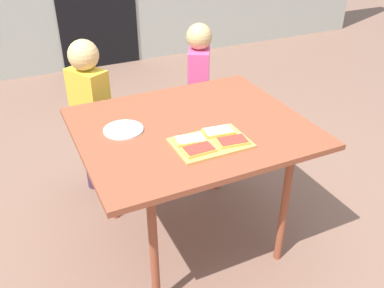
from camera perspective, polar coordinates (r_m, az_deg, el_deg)
name	(u,v)px	position (r m, az deg, el deg)	size (l,w,h in m)	color
ground_plane	(192,236)	(2.57, -0.04, -12.42)	(16.00, 16.00, 0.00)	#846150
dining_table	(192,136)	(2.15, -0.04, 1.08)	(1.15, 0.97, 0.76)	brown
cutting_board	(211,143)	(1.96, 2.67, 0.15)	(0.35, 0.24, 0.01)	gold
pizza_slice_near_right	(233,141)	(1.95, 5.58, 0.40)	(0.16, 0.11, 0.02)	gold
pizza_slice_near_left	(199,149)	(1.88, 0.96, -0.75)	(0.15, 0.09, 0.02)	gold
pizza_slice_far_left	(190,140)	(1.95, -0.23, 0.62)	(0.16, 0.11, 0.02)	gold
pizza_slice_far_right	(219,131)	(2.03, 3.66, 1.76)	(0.15, 0.11, 0.02)	gold
plate_white_left	(123,130)	(2.09, -9.37, 1.95)	(0.20, 0.20, 0.01)	white
child_left	(91,110)	(2.67, -13.67, 4.59)	(0.24, 0.28, 1.06)	#472943
child_right	(199,87)	(2.94, 0.93, 7.79)	(0.24, 0.28, 1.05)	#202F42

